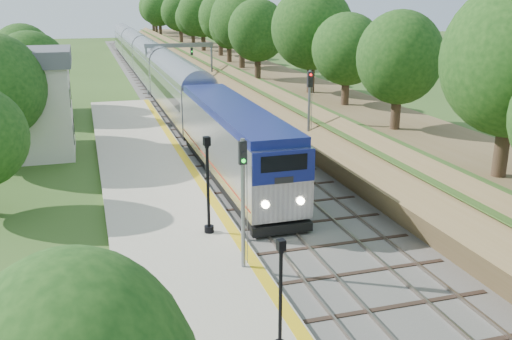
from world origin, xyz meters
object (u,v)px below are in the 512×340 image
object	(u,v)px
signal_gantry	(179,55)
signal_farside	(309,107)
station_building	(14,103)
train	(152,68)
lamppost_far	(208,191)
signal_platform	(243,190)
lamppost_mid	(280,302)

from	to	relation	value
signal_gantry	signal_farside	distance (m)	33.40
signal_gantry	station_building	bearing A→B (deg)	-123.38
train	lamppost_far	distance (m)	51.97
train	lamppost_far	bearing A→B (deg)	-93.90
lamppost_far	signal_platform	bearing A→B (deg)	-81.34
station_building	signal_farside	size ratio (longest dim) A/B	1.29
train	signal_platform	xyz separation A→B (m)	(-2.90, -55.99, 1.48)
lamppost_far	station_building	bearing A→B (deg)	118.45
station_building	lamppost_far	world-z (taller)	station_building
station_building	train	size ratio (longest dim) A/B	0.08
signal_platform	signal_gantry	bearing A→B (deg)	83.67
station_building	lamppost_far	bearing A→B (deg)	-61.55
signal_platform	train	bearing A→B (deg)	87.04
station_building	signal_platform	bearing A→B (deg)	-64.68
train	lamppost_far	world-z (taller)	lamppost_far
station_building	signal_gantry	xyz separation A→B (m)	(16.47, 24.99, 0.73)
lamppost_mid	signal_platform	xyz separation A→B (m)	(0.46, 6.20, 1.76)
station_building	lamppost_mid	size ratio (longest dim) A/B	2.17
lamppost_far	signal_platform	size ratio (longest dim) A/B	0.85
signal_gantry	lamppost_far	xyz separation A→B (m)	(-6.00, -44.30, -2.25)
signal_platform	signal_farside	bearing A→B (deg)	59.20
signal_gantry	signal_farside	bearing A→B (deg)	-83.59
signal_gantry	signal_farside	world-z (taller)	signal_farside
lamppost_mid	signal_platform	bearing A→B (deg)	85.73
lamppost_far	signal_farside	world-z (taller)	signal_farside
train	lamppost_mid	bearing A→B (deg)	-93.10
signal_farside	lamppost_mid	bearing A→B (deg)	-114.01
lamppost_mid	lamppost_far	distance (m)	10.36
lamppost_mid	signal_gantry	bearing A→B (deg)	83.91
lamppost_mid	signal_farside	bearing A→B (deg)	65.99
signal_farside	station_building	bearing A→B (deg)	157.93
signal_gantry	train	size ratio (longest dim) A/B	0.08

